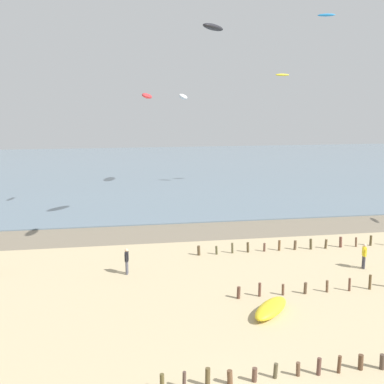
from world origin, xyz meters
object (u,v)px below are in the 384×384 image
(kite_aloft_6, at_px, (213,27))
(grounded_kite, at_px, (271,308))
(kite_aloft_9, at_px, (147,96))
(kite_aloft_8, at_px, (282,75))
(person_left_flank, at_px, (127,260))
(kite_aloft_4, at_px, (183,97))
(person_by_waterline, at_px, (364,255))
(kite_aloft_5, at_px, (326,15))

(kite_aloft_6, bearing_deg, grounded_kite, 39.02)
(kite_aloft_9, bearing_deg, kite_aloft_8, 154.87)
(person_left_flank, height_order, kite_aloft_8, kite_aloft_8)
(kite_aloft_8, bearing_deg, kite_aloft_9, 48.43)
(grounded_kite, height_order, kite_aloft_8, kite_aloft_8)
(kite_aloft_4, xyz_separation_m, kite_aloft_6, (-0.52, -20.64, 5.21))
(person_by_waterline, relative_size, kite_aloft_5, 0.89)
(kite_aloft_6, bearing_deg, kite_aloft_9, -8.01)
(person_left_flank, bearing_deg, kite_aloft_8, 53.77)
(kite_aloft_8, height_order, kite_aloft_9, kite_aloft_8)
(person_by_waterline, distance_m, kite_aloft_9, 18.15)
(person_left_flank, bearing_deg, grounded_kite, -43.45)
(person_left_flank, distance_m, kite_aloft_4, 32.69)
(person_by_waterline, distance_m, kite_aloft_5, 31.93)
(person_left_flank, relative_size, kite_aloft_8, 0.94)
(grounded_kite, distance_m, kite_aloft_8, 39.06)
(kite_aloft_5, height_order, kite_aloft_9, kite_aloft_5)
(kite_aloft_8, bearing_deg, kite_aloft_5, 120.25)
(kite_aloft_9, bearing_deg, kite_aloft_4, 179.42)
(person_left_flank, relative_size, kite_aloft_4, 0.48)
(person_by_waterline, relative_size, kite_aloft_9, 0.83)
(person_by_waterline, distance_m, person_left_flank, 15.65)
(kite_aloft_5, xyz_separation_m, kite_aloft_9, (-21.43, -18.54, -9.11))
(kite_aloft_6, relative_size, kite_aloft_9, 1.45)
(person_left_flank, bearing_deg, kite_aloft_9, 66.43)
(kite_aloft_5, relative_size, kite_aloft_9, 0.94)
(grounded_kite, bearing_deg, kite_aloft_6, -137.92)
(kite_aloft_5, distance_m, kite_aloft_8, 8.47)
(kite_aloft_8, distance_m, kite_aloft_9, 29.73)
(person_by_waterline, bearing_deg, kite_aloft_5, 72.48)
(person_left_flank, xyz_separation_m, kite_aloft_6, (7.47, 9.24, 15.81))
(grounded_kite, xyz_separation_m, kite_aloft_9, (-5.54, 10.95, 10.99))
(kite_aloft_9, bearing_deg, person_left_flank, -10.61)
(person_by_waterline, bearing_deg, kite_aloft_6, 126.96)
(kite_aloft_8, bearing_deg, kite_aloft_6, 51.76)
(kite_aloft_6, bearing_deg, person_left_flank, 0.68)
(grounded_kite, distance_m, kite_aloft_4, 38.47)
(person_by_waterline, distance_m, kite_aloft_8, 32.06)
(kite_aloft_8, relative_size, kite_aloft_9, 0.89)
(person_left_flank, relative_size, kite_aloft_5, 0.89)
(kite_aloft_5, bearing_deg, kite_aloft_6, -120.19)
(kite_aloft_4, height_order, kite_aloft_9, kite_aloft_4)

